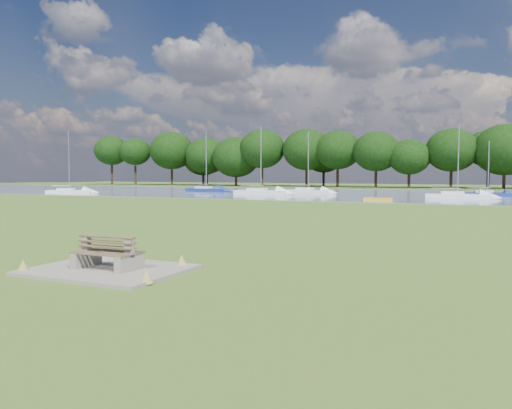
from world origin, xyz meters
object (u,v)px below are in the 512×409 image
at_px(sailboat_5, 260,191).
at_px(sailboat_9, 206,189).
at_px(bench_pair, 108,254).
at_px(kayak, 378,199).
at_px(sailboat_7, 487,193).
at_px(sailboat_2, 457,194).
at_px(sailboat_3, 308,190).
at_px(sailboat_6, 69,190).

bearing_deg(sailboat_5, sailboat_9, 152.55).
height_order(bench_pair, kayak, bench_pair).
bearing_deg(sailboat_7, kayak, -134.11).
bearing_deg(sailboat_5, sailboat_2, -5.30).
distance_m(bench_pair, sailboat_3, 53.73).
bearing_deg(sailboat_3, bench_pair, -73.74).
xyz_separation_m(sailboat_6, sailboat_7, (51.53, 13.92, -0.02)).
bearing_deg(kayak, sailboat_6, -174.02).
xyz_separation_m(bench_pair, sailboat_7, (9.80, 53.89, -0.03)).
distance_m(sailboat_3, sailboat_5, 6.65).
distance_m(bench_pair, kayak, 39.69).
distance_m(kayak, sailboat_2, 10.08).
bearing_deg(sailboat_3, sailboat_6, -153.96).
bearing_deg(sailboat_7, sailboat_2, -122.16).
bearing_deg(sailboat_3, sailboat_9, -178.34).
height_order(sailboat_5, sailboat_9, sailboat_9).
bearing_deg(sailboat_3, sailboat_5, -133.64).
height_order(sailboat_3, sailboat_6, sailboat_6).
bearing_deg(kayak, sailboat_7, 61.14).
distance_m(bench_pair, sailboat_9, 59.77).
bearing_deg(bench_pair, sailboat_7, 78.46).
height_order(sailboat_3, sailboat_7, sailboat_3).
bearing_deg(sailboat_9, sailboat_2, -4.45).
height_order(kayak, sailboat_6, sailboat_6).
bearing_deg(sailboat_2, bench_pair, -105.77).
distance_m(sailboat_6, sailboat_7, 53.38).
distance_m(sailboat_2, sailboat_5, 23.63).
bearing_deg(sailboat_9, kayak, -20.20).
relative_size(bench_pair, sailboat_5, 0.21).
bearing_deg(sailboat_9, sailboat_5, -19.13).
bearing_deg(bench_pair, sailboat_6, 135.00).
xyz_separation_m(sailboat_3, sailboat_9, (-15.92, 0.49, -0.02)).
xyz_separation_m(bench_pair, sailboat_3, (-11.94, 52.39, 0.05)).
height_order(kayak, sailboat_9, sailboat_9).
relative_size(bench_pair, sailboat_9, 0.21).
distance_m(sailboat_2, sailboat_3, 19.52).
distance_m(kayak, sailboat_6, 41.50).
distance_m(sailboat_2, sailboat_9, 35.17).
bearing_deg(sailboat_6, bench_pair, -66.76).
distance_m(sailboat_5, sailboat_6, 26.14).
bearing_deg(sailboat_5, sailboat_3, 39.92).
height_order(kayak, sailboat_7, sailboat_7).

